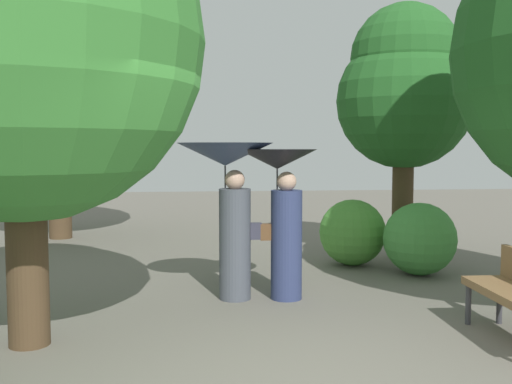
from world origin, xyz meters
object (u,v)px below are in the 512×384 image
object	(u,v)px
tree_near_left	(56,56)
tree_near_right	(405,88)
person_left	(229,186)
person_right	(282,199)
tree_mid_left	(20,12)

from	to	relation	value
tree_near_left	tree_near_right	xyz separation A→B (m)	(6.16, -2.80, -0.85)
person_left	tree_near_right	xyz separation A→B (m)	(3.05, 2.36, 1.43)
person_left	tree_near_left	distance (m)	6.43
person_right	person_left	bearing A→B (deg)	91.26
tree_near_left	tree_mid_left	bearing A→B (deg)	-80.27
tree_near_right	tree_mid_left	world-z (taller)	tree_mid_left
person_left	tree_mid_left	bearing A→B (deg)	133.50
person_left	person_right	size ratio (longest dim) A/B	1.04
person_left	tree_mid_left	size ratio (longest dim) A/B	0.39
person_right	tree_near_right	distance (m)	3.76
tree_near_left	tree_mid_left	world-z (taller)	tree_near_left
tree_mid_left	tree_near_left	bearing A→B (deg)	99.73
person_right	tree_mid_left	size ratio (longest dim) A/B	0.37
person_right	tree_near_left	size ratio (longest dim) A/B	0.31
person_left	tree_near_left	xyz separation A→B (m)	(-3.11, 5.15, 2.28)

